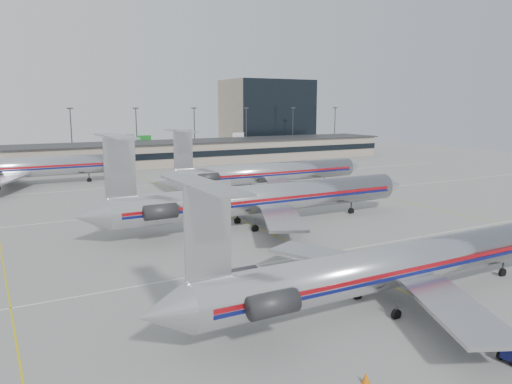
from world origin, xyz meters
TOP-DOWN VIEW (x-y plane):
  - ground at (0.00, 0.00)m, footprint 260.00×260.00m
  - apron_markings at (0.00, 10.00)m, footprint 160.00×0.15m
  - terminal at (0.00, 97.97)m, footprint 162.00×17.00m
  - light_mast_row at (0.00, 112.00)m, footprint 163.60×0.40m
  - distant_building at (62.00, 128.00)m, footprint 30.00×20.00m
  - jet_foreground at (-2.75, -3.99)m, footprint 43.25×25.47m
  - jet_second_row at (0.91, 24.61)m, footprint 48.80×28.74m
  - jet_third_row at (15.25, 48.00)m, footprint 43.78×26.93m
  - jet_back_row at (-26.61, 75.88)m, footprint 48.38×29.76m
  - cone_left at (-12.63, -11.98)m, footprint 0.52×0.52m

SIDE VIEW (x-z plane):
  - ground at x=0.00m, z-range 0.00..0.00m
  - apron_markings at x=0.00m, z-range 0.00..0.02m
  - cone_left at x=-12.63m, z-range 0.00..0.69m
  - terminal at x=0.00m, z-range 0.03..6.28m
  - jet_foreground at x=-2.75m, z-range -2.38..8.95m
  - jet_third_row at x=15.25m, z-range -2.51..9.46m
  - jet_second_row at x=0.91m, z-range -2.68..10.09m
  - jet_back_row at x=-26.61m, z-range -2.77..10.45m
  - light_mast_row at x=0.00m, z-range 0.94..16.22m
  - distant_building at x=62.00m, z-range 0.00..25.00m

